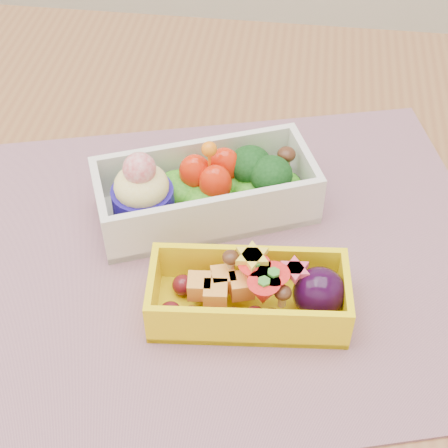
# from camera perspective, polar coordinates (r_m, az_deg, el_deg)

# --- Properties ---
(table) EXTENTS (1.20, 0.80, 0.75)m
(table) POSITION_cam_1_polar(r_m,az_deg,el_deg) (0.66, 3.26, -8.68)
(table) COLOR brown
(table) RESTS_ON ground
(placemat) EXTENTS (0.56, 0.48, 0.00)m
(placemat) POSITION_cam_1_polar(r_m,az_deg,el_deg) (0.58, -0.81, -2.98)
(placemat) COLOR #9B6B71
(placemat) RESTS_ON table
(bento_white) EXTENTS (0.21, 0.15, 0.08)m
(bento_white) POSITION_cam_1_polar(r_m,az_deg,el_deg) (0.60, -1.64, 2.88)
(bento_white) COLOR silver
(bento_white) RESTS_ON placemat
(bento_yellow) EXTENTS (0.16, 0.08, 0.05)m
(bento_yellow) POSITION_cam_1_polar(r_m,az_deg,el_deg) (0.52, 2.46, -5.89)
(bento_yellow) COLOR yellow
(bento_yellow) RESTS_ON placemat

